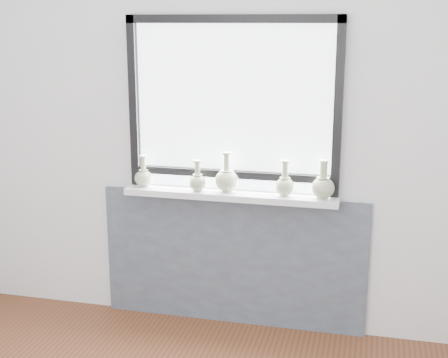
% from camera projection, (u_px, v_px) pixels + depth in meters
% --- Properties ---
extents(back_wall, '(3.60, 0.02, 2.60)m').
position_uv_depth(back_wall, '(234.00, 124.00, 3.80)').
color(back_wall, silver).
rests_on(back_wall, ground).
extents(apron_panel, '(1.70, 0.03, 0.86)m').
position_uv_depth(apron_panel, '(233.00, 260.00, 3.99)').
color(apron_panel, '#535E6C').
rests_on(apron_panel, ground).
extents(windowsill, '(1.32, 0.18, 0.04)m').
position_uv_depth(windowsill, '(230.00, 195.00, 3.81)').
color(windowsill, white).
rests_on(windowsill, apron_panel).
extents(window, '(1.30, 0.06, 1.05)m').
position_uv_depth(window, '(233.00, 102.00, 3.73)').
color(window, black).
rests_on(window, windowsill).
extents(vase_a, '(0.11, 0.11, 0.20)m').
position_uv_depth(vase_a, '(144.00, 177.00, 3.92)').
color(vase_a, '#AEBE91').
rests_on(vase_a, windowsill).
extents(vase_b, '(0.11, 0.11, 0.19)m').
position_uv_depth(vase_b, '(198.00, 181.00, 3.81)').
color(vase_b, '#AEBE91').
rests_on(vase_b, windowsill).
extents(vase_c, '(0.15, 0.15, 0.24)m').
position_uv_depth(vase_c, '(227.00, 179.00, 3.80)').
color(vase_c, '#AEBE91').
rests_on(vase_c, windowsill).
extents(vase_d, '(0.12, 0.12, 0.22)m').
position_uv_depth(vase_d, '(285.00, 185.00, 3.70)').
color(vase_d, '#AEBE91').
rests_on(vase_d, windowsill).
extents(vase_e, '(0.14, 0.14, 0.23)m').
position_uv_depth(vase_e, '(323.00, 186.00, 3.64)').
color(vase_e, '#AEBE91').
rests_on(vase_e, windowsill).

